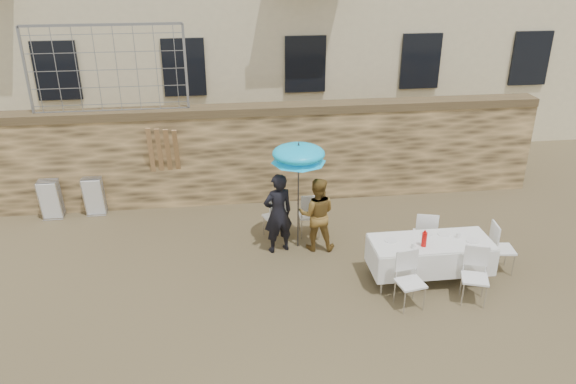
{
  "coord_description": "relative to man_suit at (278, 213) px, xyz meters",
  "views": [
    {
      "loc": [
        -0.77,
        -6.93,
        5.57
      ],
      "look_at": [
        0.4,
        2.2,
        1.4
      ],
      "focal_mm": 35.0,
      "sensor_mm": 36.0,
      "label": 1
    }
  ],
  "objects": [
    {
      "name": "couple_chair_left",
      "position": [
        0.0,
        0.55,
        -0.33
      ],
      "size": [
        0.61,
        0.61,
        0.96
      ],
      "primitive_type": null,
      "rotation": [
        0.0,
        0.0,
        3.48
      ],
      "color": "white",
      "rests_on": "ground"
    },
    {
      "name": "man_suit",
      "position": [
        0.0,
        0.0,
        0.0
      ],
      "size": [
        0.68,
        0.55,
        1.61
      ],
      "primitive_type": "imported",
      "rotation": [
        0.0,
        0.0,
        3.45
      ],
      "color": "black",
      "rests_on": "ground"
    },
    {
      "name": "banquet_table",
      "position": [
        2.53,
        -1.35,
        -0.07
      ],
      "size": [
        2.1,
        0.85,
        0.78
      ],
      "color": "white",
      "rests_on": "ground"
    },
    {
      "name": "umbrella",
      "position": [
        0.4,
        0.1,
        1.09
      ],
      "size": [
        1.03,
        1.03,
        2.01
      ],
      "color": "#3F3F44",
      "rests_on": "ground"
    },
    {
      "name": "soda_bottle",
      "position": [
        2.33,
        -1.5,
        0.1
      ],
      "size": [
        0.09,
        0.09,
        0.26
      ],
      "primitive_type": "cylinder",
      "color": "red",
      "rests_on": "banquet_table"
    },
    {
      "name": "table_chair_back",
      "position": [
        2.73,
        -0.55,
        -0.33
      ],
      "size": [
        0.59,
        0.59,
        0.96
      ],
      "primitive_type": null,
      "rotation": [
        0.0,
        0.0,
        2.87
      ],
      "color": "white",
      "rests_on": "ground"
    },
    {
      "name": "chair_stack_left",
      "position": [
        -4.7,
        2.12,
        -0.35
      ],
      "size": [
        0.46,
        0.4,
        0.92
      ],
      "primitive_type": null,
      "color": "white",
      "rests_on": "ground"
    },
    {
      "name": "stone_wall",
      "position": [
        -0.25,
        2.45,
        0.29
      ],
      "size": [
        13.0,
        0.5,
        2.2
      ],
      "primitive_type": "cube",
      "color": "olive",
      "rests_on": "ground"
    },
    {
      "name": "chain_link_fence",
      "position": [
        -3.25,
        2.45,
        2.29
      ],
      "size": [
        3.2,
        0.06,
        1.8
      ],
      "primitive_type": null,
      "color": "gray",
      "rests_on": "stone_wall"
    },
    {
      "name": "wood_planks",
      "position": [
        -2.2,
        2.19,
        0.19
      ],
      "size": [
        0.7,
        0.2,
        2.0
      ],
      "primitive_type": null,
      "color": "#A37749",
      "rests_on": "ground"
    },
    {
      "name": "woman_dress",
      "position": [
        0.75,
        0.0,
        -0.07
      ],
      "size": [
        0.8,
        0.67,
        1.48
      ],
      "primitive_type": "imported",
      "rotation": [
        0.0,
        0.0,
        2.97
      ],
      "color": "#AB7C34",
      "rests_on": "ground"
    },
    {
      "name": "couple_chair_right",
      "position": [
        0.7,
        0.55,
        -0.33
      ],
      "size": [
        0.49,
        0.49,
        0.96
      ],
      "primitive_type": null,
      "rotation": [
        0.0,
        0.0,
        3.12
      ],
      "color": "white",
      "rests_on": "ground"
    },
    {
      "name": "table_chair_side",
      "position": [
        3.93,
        -1.25,
        -0.33
      ],
      "size": [
        0.53,
        0.53,
        0.96
      ],
      "primitive_type": null,
      "rotation": [
        0.0,
        0.0,
        1.45
      ],
      "color": "white",
      "rests_on": "ground"
    },
    {
      "name": "table_chair_front_left",
      "position": [
        1.93,
        -2.1,
        -0.33
      ],
      "size": [
        0.56,
        0.56,
        0.96
      ],
      "primitive_type": null,
      "rotation": [
        0.0,
        0.0,
        0.18
      ],
      "color": "white",
      "rests_on": "ground"
    },
    {
      "name": "table_chair_front_right",
      "position": [
        3.03,
        -2.1,
        -0.33
      ],
      "size": [
        0.61,
        0.61,
        0.96
      ],
      "primitive_type": null,
      "rotation": [
        0.0,
        0.0,
        -0.33
      ],
      "color": "white",
      "rests_on": "ground"
    },
    {
      "name": "chair_stack_right",
      "position": [
        -3.8,
        2.12,
        -0.35
      ],
      "size": [
        0.46,
        0.32,
        0.92
      ],
      "primitive_type": null,
      "color": "white",
      "rests_on": "ground"
    },
    {
      "name": "ground",
      "position": [
        -0.25,
        -2.55,
        -0.81
      ],
      "size": [
        80.0,
        80.0,
        0.0
      ],
      "primitive_type": "plane",
      "color": "brown",
      "rests_on": "ground"
    }
  ]
}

